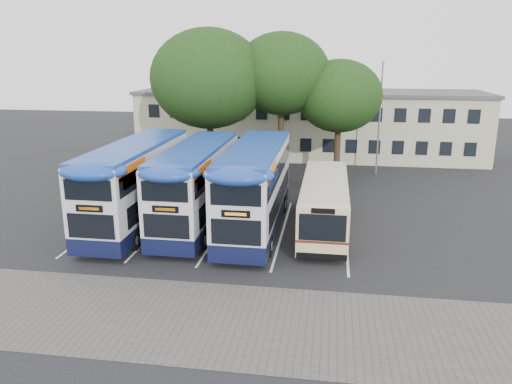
{
  "coord_description": "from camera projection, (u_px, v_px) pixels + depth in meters",
  "views": [
    {
      "loc": [
        2.24,
        -21.21,
        9.64
      ],
      "look_at": [
        -1.76,
        5.0,
        2.23
      ],
      "focal_mm": 35.0,
      "sensor_mm": 36.0,
      "label": 1
    }
  ],
  "objects": [
    {
      "name": "ground",
      "position": [
        277.0,
        268.0,
        23.11
      ],
      "size": [
        120.0,
        120.0,
        0.0
      ],
      "primitive_type": "plane",
      "color": "black",
      "rests_on": "ground"
    },
    {
      "name": "depot_building",
      "position": [
        308.0,
        123.0,
        47.96
      ],
      "size": [
        32.4,
        8.4,
        6.2
      ],
      "color": "beige",
      "rests_on": "ground"
    },
    {
      "name": "bus_dd_mid",
      "position": [
        197.0,
        182.0,
        28.36
      ],
      "size": [
        2.69,
        11.1,
        4.63
      ],
      "color": "black",
      "rests_on": "ground"
    },
    {
      "name": "bus_dd_right",
      "position": [
        255.0,
        184.0,
        27.58
      ],
      "size": [
        2.77,
        11.43,
        4.76
      ],
      "color": "black",
      "rests_on": "ground"
    },
    {
      "name": "tree_mid",
      "position": [
        282.0,
        74.0,
        38.24
      ],
      "size": [
        7.41,
        7.41,
        11.25
      ],
      "color": "black",
      "rests_on": "ground"
    },
    {
      "name": "bus_dd_left",
      "position": [
        137.0,
        181.0,
        28.35
      ],
      "size": [
        2.78,
        11.45,
        4.77
      ],
      "color": "black",
      "rests_on": "ground"
    },
    {
      "name": "bus_single",
      "position": [
        324.0,
        201.0,
        27.79
      ],
      "size": [
        2.53,
        9.92,
        2.96
      ],
      "color": "beige",
      "rests_on": "ground"
    },
    {
      "name": "tree_left",
      "position": [
        209.0,
        79.0,
        37.97
      ],
      "size": [
        8.92,
        8.92,
        11.54
      ],
      "color": "black",
      "rests_on": "ground"
    },
    {
      "name": "tree_right",
      "position": [
        339.0,
        96.0,
        38.01
      ],
      "size": [
        6.51,
        6.51,
        9.23
      ],
      "color": "black",
      "rests_on": "ground"
    },
    {
      "name": "paving_strip",
      "position": [
        209.0,
        320.0,
        18.64
      ],
      "size": [
        40.0,
        6.0,
        0.01
      ],
      "primitive_type": "cube",
      "color": "#595654",
      "rests_on": "ground"
    },
    {
      "name": "lamp_post",
      "position": [
        380.0,
        112.0,
        39.88
      ],
      "size": [
        0.25,
        1.05,
        9.06
      ],
      "color": "gray",
      "rests_on": "ground"
    },
    {
      "name": "bay_lines",
      "position": [
        222.0,
        228.0,
        28.41
      ],
      "size": [
        14.12,
        11.0,
        0.01
      ],
      "color": "silver",
      "rests_on": "ground"
    }
  ]
}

